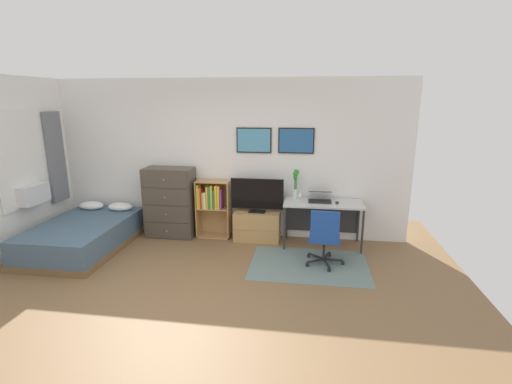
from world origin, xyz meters
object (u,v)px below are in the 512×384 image
(television, at_px, (257,195))
(laptop, at_px, (320,197))
(desk, at_px, (323,209))
(bamboo_vase, at_px, (296,183))
(bed, at_px, (84,235))
(dresser, at_px, (170,202))
(computer_mouse, at_px, (337,202))
(wine_glass, at_px, (300,194))
(bookshelf, at_px, (212,203))
(tv_stand, at_px, (257,226))
(office_chair, at_px, (325,236))

(television, relative_size, laptop, 2.21)
(desk, relative_size, bamboo_vase, 2.57)
(bed, bearing_deg, bamboo_vase, 13.73)
(dresser, xyz_separation_m, bamboo_vase, (2.17, 0.08, 0.40))
(computer_mouse, xyz_separation_m, wine_glass, (-0.59, -0.03, 0.12))
(television, xyz_separation_m, wine_glass, (0.72, -0.15, 0.08))
(bed, bearing_deg, television, 15.10)
(bed, distance_m, computer_mouse, 4.10)
(dresser, relative_size, computer_mouse, 11.68)
(bed, xyz_separation_m, computer_mouse, (4.01, 0.64, 0.53))
(bookshelf, xyz_separation_m, bamboo_vase, (1.43, 0.03, 0.40))
(desk, xyz_separation_m, computer_mouse, (0.21, -0.12, 0.15))
(television, height_order, desk, television)
(bookshelf, distance_m, tv_stand, 0.87)
(television, relative_size, desk, 0.70)
(computer_mouse, xyz_separation_m, bamboo_vase, (-0.67, 0.21, 0.26))
(desk, distance_m, office_chair, 0.88)
(television, bearing_deg, tv_stand, 90.00)
(bamboo_vase, bearing_deg, bed, -165.74)
(television, height_order, wine_glass, television)
(dresser, distance_m, computer_mouse, 2.85)
(laptop, distance_m, computer_mouse, 0.30)
(office_chair, height_order, laptop, laptop)
(dresser, distance_m, television, 1.54)
(computer_mouse, relative_size, bamboo_vase, 0.21)
(laptop, bearing_deg, desk, -7.84)
(bookshelf, bearing_deg, wine_glass, -8.12)
(bookshelf, relative_size, television, 1.13)
(desk, xyz_separation_m, office_chair, (0.00, -0.87, -0.15))
(bookshelf, distance_m, television, 0.82)
(bookshelf, relative_size, bamboo_vase, 2.04)
(desk, distance_m, laptop, 0.21)
(dresser, relative_size, tv_stand, 1.57)
(wine_glass, bearing_deg, bookshelf, 171.88)
(bed, height_order, laptop, laptop)
(bamboo_vase, bearing_deg, office_chair, -64.08)
(desk, bearing_deg, tv_stand, 179.11)
(dresser, xyz_separation_m, office_chair, (2.63, -0.87, -0.15))
(television, relative_size, wine_glass, 4.92)
(bookshelf, bearing_deg, laptop, -1.58)
(dresser, distance_m, laptop, 2.58)
(bookshelf, distance_m, office_chair, 2.11)
(desk, bearing_deg, wine_glass, -157.47)
(bed, relative_size, bamboo_vase, 4.02)
(dresser, distance_m, tv_stand, 1.57)
(dresser, height_order, bamboo_vase, bamboo_vase)
(dresser, distance_m, bamboo_vase, 2.20)
(bed, distance_m, office_chair, 3.81)
(desk, bearing_deg, computer_mouse, -30.22)
(bed, bearing_deg, tv_stand, 15.54)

